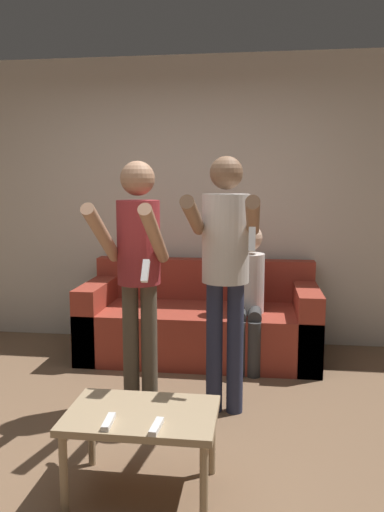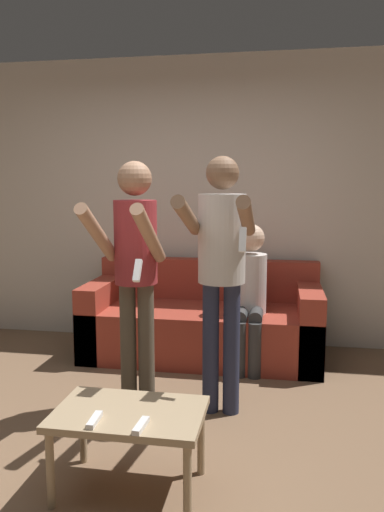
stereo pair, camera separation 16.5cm
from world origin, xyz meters
TOP-DOWN VIEW (x-y plane):
  - ground_plane at (0.00, 0.00)m, footprint 14.00×14.00m
  - wall_back at (0.00, 2.15)m, footprint 6.40×0.06m
  - couch at (0.22, 1.69)m, footprint 2.04×0.87m
  - person_standing_left at (-0.06, 0.56)m, footprint 0.41×0.72m
  - person_standing_right at (0.51, 0.56)m, footprint 0.43×0.76m
  - person_seated at (0.65, 1.48)m, footprint 0.27×0.51m
  - coffee_table at (0.17, -0.35)m, footprint 0.74×0.48m
  - remote_near at (0.27, -0.52)m, footprint 0.04×0.15m
  - remote_far at (0.04, -0.50)m, footprint 0.04×0.15m

SIDE VIEW (x-z plane):
  - ground_plane at x=0.00m, z-range 0.00..0.00m
  - couch at x=0.22m, z-range -0.12..0.70m
  - coffee_table at x=0.17m, z-range 0.16..0.58m
  - remote_near at x=0.27m, z-range 0.42..0.44m
  - remote_far at x=0.04m, z-range 0.42..0.44m
  - person_seated at x=0.65m, z-range 0.06..1.26m
  - person_standing_left at x=-0.06m, z-range 0.19..1.87m
  - person_standing_right at x=0.51m, z-range 0.21..1.91m
  - wall_back at x=0.00m, z-range 0.00..2.70m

